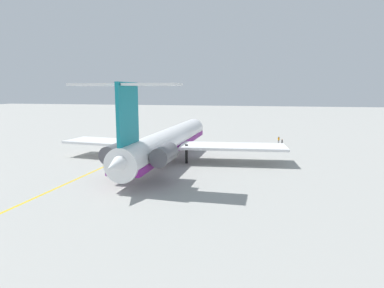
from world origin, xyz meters
name	(u,v)px	position (x,y,z in m)	size (l,w,h in m)	color
ground	(149,157)	(0.00, 0.00, 0.00)	(397.57, 397.57, 0.00)	#9E9E99
main_jetliner	(167,141)	(3.38, 4.53, 3.56)	(44.67, 39.79, 13.04)	white
ground_crew_near_nose	(279,139)	(-20.73, 23.80, 1.05)	(0.26, 0.42, 1.65)	black
ground_crew_near_tail	(282,142)	(-16.37, 24.32, 1.12)	(0.44, 0.28, 1.76)	black
taxiway_centreline	(122,158)	(2.12, -4.21, 0.00)	(78.79, 0.36, 0.01)	gold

